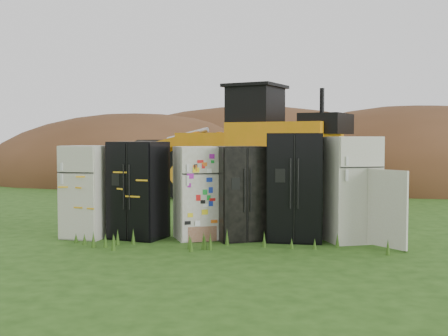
% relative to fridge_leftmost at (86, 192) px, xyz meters
% --- Properties ---
extents(ground, '(120.00, 120.00, 0.00)m').
position_rel_fridge_leftmost_xyz_m(ground, '(2.54, 0.00, -0.86)').
color(ground, '#224512').
rests_on(ground, ground).
extents(fridge_leftmost, '(0.88, 0.86, 1.71)m').
position_rel_fridge_leftmost_xyz_m(fridge_leftmost, '(0.00, 0.00, 0.00)').
color(fridge_leftmost, beige).
rests_on(fridge_leftmost, ground).
extents(fridge_black_side, '(1.12, 0.99, 1.79)m').
position_rel_fridge_leftmost_xyz_m(fridge_black_side, '(0.98, 0.01, 0.04)').
color(fridge_black_side, black).
rests_on(fridge_black_side, ground).
extents(fridge_sticker, '(0.97, 0.93, 1.70)m').
position_rel_fridge_leftmost_xyz_m(fridge_sticker, '(2.07, 0.04, -0.01)').
color(fridge_sticker, silver).
rests_on(fridge_sticker, ground).
extents(fridge_dark_mid, '(1.08, 0.99, 1.71)m').
position_rel_fridge_leftmost_xyz_m(fridge_dark_mid, '(2.87, 0.03, -0.00)').
color(fridge_dark_mid, black).
rests_on(fridge_dark_mid, ground).
extents(fridge_black_right, '(1.04, 0.89, 1.94)m').
position_rel_fridge_leftmost_xyz_m(fridge_black_right, '(3.87, 0.02, 0.11)').
color(fridge_black_right, black).
rests_on(fridge_black_right, ground).
extents(fridge_open_door, '(1.06, 1.02, 1.88)m').
position_rel_fridge_leftmost_xyz_m(fridge_open_door, '(4.86, 0.01, 0.08)').
color(fridge_open_door, beige).
rests_on(fridge_open_door, ground).
extents(wheel_loader, '(7.77, 5.53, 3.49)m').
position_rel_fridge_leftmost_xyz_m(wheel_loader, '(2.12, 7.39, 0.89)').
color(wheel_loader, orange).
rests_on(wheel_loader, ground).
extents(dirt_mound_right, '(14.03, 10.29, 6.30)m').
position_rel_fridge_leftmost_xyz_m(dirt_mound_right, '(9.06, 12.49, -0.86)').
color(dirt_mound_right, '#452A16').
rests_on(dirt_mound_right, ground).
extents(dirt_mound_left, '(14.16, 10.62, 5.97)m').
position_rel_fridge_leftmost_xyz_m(dirt_mound_left, '(-2.75, 14.75, -0.86)').
color(dirt_mound_left, '#452A16').
rests_on(dirt_mound_left, ground).
extents(dirt_mound_back, '(18.29, 12.19, 6.90)m').
position_rel_fridge_leftmost_xyz_m(dirt_mound_back, '(2.50, 17.90, -0.86)').
color(dirt_mound_back, '#452A16').
rests_on(dirt_mound_back, ground).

